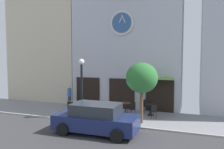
# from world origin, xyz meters

# --- Properties ---
(ground_plane) EXTENTS (27.52, 11.23, 0.13)m
(ground_plane) POSITION_xyz_m (0.00, -1.26, -0.02)
(ground_plane) COLOR gray
(clock_building) EXTENTS (8.59, 3.29, 11.45)m
(clock_building) POSITION_xyz_m (-0.22, 5.36, 5.91)
(clock_building) COLOR #B2B2BC
(clock_building) RESTS_ON ground_plane
(neighbor_building_left) EXTENTS (6.86, 3.65, 12.15)m
(neighbor_building_left) POSITION_xyz_m (-8.00, 6.16, 6.07)
(neighbor_building_left) COLOR beige
(neighbor_building_left) RESTS_ON ground_plane
(street_lamp) EXTENTS (0.36, 0.36, 3.82)m
(street_lamp) POSITION_xyz_m (-1.73, 0.70, 1.94)
(street_lamp) COLOR black
(street_lamp) RESTS_ON ground_plane
(street_tree) EXTENTS (1.89, 1.70, 3.62)m
(street_tree) POSITION_xyz_m (2.07, 1.04, 2.69)
(street_tree) COLOR brown
(street_tree) RESTS_ON ground_plane
(cafe_table_near_door) EXTENTS (0.65, 0.65, 0.74)m
(cafe_table_near_door) POSITION_xyz_m (-3.18, 2.15, 0.50)
(cafe_table_near_door) COLOR black
(cafe_table_near_door) RESTS_ON ground_plane
(cafe_table_leftmost) EXTENTS (0.73, 0.73, 0.75)m
(cafe_table_leftmost) POSITION_xyz_m (0.51, 2.98, 0.54)
(cafe_table_leftmost) COLOR black
(cafe_table_leftmost) RESTS_ON ground_plane
(cafe_table_near_curb) EXTENTS (0.72, 0.72, 0.74)m
(cafe_table_near_curb) POSITION_xyz_m (2.22, 3.09, 0.53)
(cafe_table_near_curb) COLOR black
(cafe_table_near_curb) RESTS_ON ground_plane
(cafe_chair_near_tree) EXTENTS (0.53, 0.53, 0.90)m
(cafe_chair_near_tree) POSITION_xyz_m (1.78, 3.78, 0.53)
(cafe_chair_near_tree) COLOR black
(cafe_chair_near_tree) RESTS_ON ground_plane
(cafe_chair_facing_street) EXTENTS (0.50, 0.50, 0.90)m
(cafe_chair_facing_street) POSITION_xyz_m (-2.98, 1.39, 0.53)
(cafe_chair_facing_street) COLOR black
(cafe_chair_facing_street) RESTS_ON ground_plane
(cafe_chair_mid_row) EXTENTS (0.55, 0.55, 0.90)m
(cafe_chair_mid_row) POSITION_xyz_m (-2.35, 2.38, 0.53)
(cafe_chair_mid_row) COLOR black
(cafe_chair_mid_row) RESTS_ON ground_plane
(cafe_chair_corner) EXTENTS (0.55, 0.55, 0.90)m
(cafe_chair_corner) POSITION_xyz_m (1.11, 2.47, 0.53)
(cafe_chair_corner) COLOR black
(cafe_chair_corner) RESTS_ON ground_plane
(cafe_chair_by_entrance) EXTENTS (0.56, 0.56, 0.90)m
(cafe_chair_by_entrance) POSITION_xyz_m (2.55, 2.32, 0.53)
(cafe_chair_by_entrance) COLOR black
(cafe_chair_by_entrance) RESTS_ON ground_plane
(pedestrian_blue) EXTENTS (0.38, 0.38, 1.67)m
(pedestrian_blue) POSITION_xyz_m (-4.29, 3.46, 0.86)
(pedestrian_blue) COLOR #2D2D38
(pedestrian_blue) RESTS_ON ground_plane
(parked_car_navy) EXTENTS (4.34, 2.10, 1.55)m
(parked_car_navy) POSITION_xyz_m (0.29, -1.56, 0.76)
(parked_car_navy) COLOR navy
(parked_car_navy) RESTS_ON ground_plane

